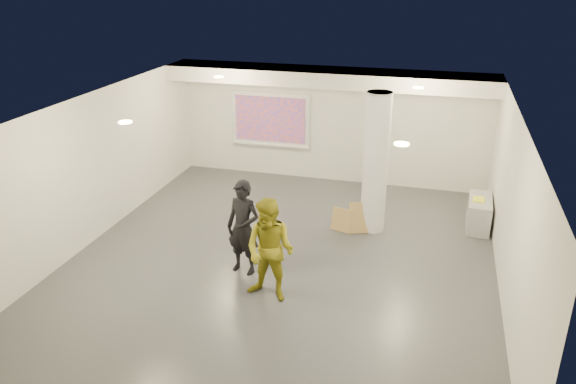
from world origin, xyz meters
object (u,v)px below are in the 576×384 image
(woman, at_px, (243,228))
(credenza, at_px, (479,213))
(projection_screen, at_px, (270,120))
(man, at_px, (270,250))
(column, at_px, (376,164))

(woman, bearing_deg, credenza, 47.99)
(projection_screen, distance_m, credenza, 5.79)
(projection_screen, relative_size, credenza, 1.86)
(projection_screen, height_order, man, projection_screen)
(woman, distance_m, man, 1.03)
(credenza, xyz_separation_m, woman, (-4.28, -3.14, 0.57))
(man, bearing_deg, woman, 145.30)
(credenza, distance_m, man, 5.28)
(column, relative_size, woman, 1.67)
(woman, bearing_deg, man, -32.95)
(column, distance_m, credenza, 2.61)
(column, xyz_separation_m, man, (-1.32, -3.16, -0.59))
(credenza, distance_m, woman, 5.34)
(column, height_order, man, column)
(projection_screen, bearing_deg, man, -73.02)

